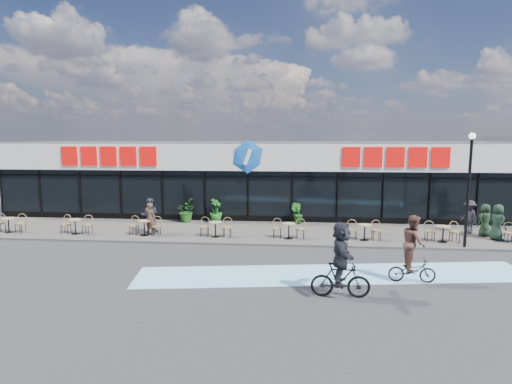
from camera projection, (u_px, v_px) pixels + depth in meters
The scene contains 22 objects.
ground at pixel (230, 259), 16.03m from camera, with size 120.00×120.00×0.00m, color #28282B.
sidewalk at pixel (243, 232), 20.46m from camera, with size 44.00×5.00×0.10m, color #504B47.
bike_lane at pixel (334, 274), 14.19m from camera, with size 14.00×2.20×0.01m, color #78BFE3.
building at pixel (253, 177), 25.52m from camera, with size 30.60×6.57×4.75m.
lamp_post at pixel (469, 180), 17.02m from camera, with size 0.28×0.28×4.94m.
bistro_set_0 at pixel (10, 223), 20.13m from camera, with size 1.54×0.62×0.90m.
bistro_set_1 at pixel (76, 224), 19.83m from camera, with size 1.54×0.62×0.90m.
bistro_set_2 at pixel (145, 226), 19.52m from camera, with size 1.54×0.62×0.90m.
bistro_set_3 at pixel (216, 227), 19.21m from camera, with size 1.54×0.62×0.90m.
bistro_set_4 at pixel (289, 229), 18.90m from camera, with size 1.54×0.62×0.90m.
bistro_set_5 at pixel (364, 230), 18.60m from camera, with size 1.54×0.62×0.90m.
bistro_set_6 at pixel (442, 232), 18.29m from camera, with size 1.54×0.62×0.90m.
potted_plant_left at pixel (185, 211), 22.62m from camera, with size 1.16×1.01×1.29m, color #1E5418.
potted_plant_mid at pixel (216, 211), 22.56m from camera, with size 0.73×0.73×1.31m, color #195819.
potted_plant_right at pixel (297, 213), 22.07m from camera, with size 0.64×0.52×1.17m, color #1A4D16.
patron_left at pixel (151, 219), 19.52m from camera, with size 0.58×0.38×1.60m, color #4E3328.
patron_right at pixel (150, 215), 20.04m from camera, with size 0.84×0.66×1.74m, color #293140.
pedestrian_a at pixel (469, 217), 19.83m from camera, with size 1.08×0.62×1.66m, color #222029.
pedestrian_b at pixel (497, 222), 18.49m from camera, with size 0.82×0.54×1.68m, color black.
pedestrian_c at pixel (485, 220), 19.21m from camera, with size 0.78×0.50×1.59m, color black.
cyclist_a at pixel (413, 253), 13.29m from camera, with size 1.56×0.92×2.29m.
cyclist_c at pixel (341, 262), 11.99m from camera, with size 1.81×1.77×2.34m.
Camera 1 is at (2.42, -15.38, 4.79)m, focal length 28.00 mm.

